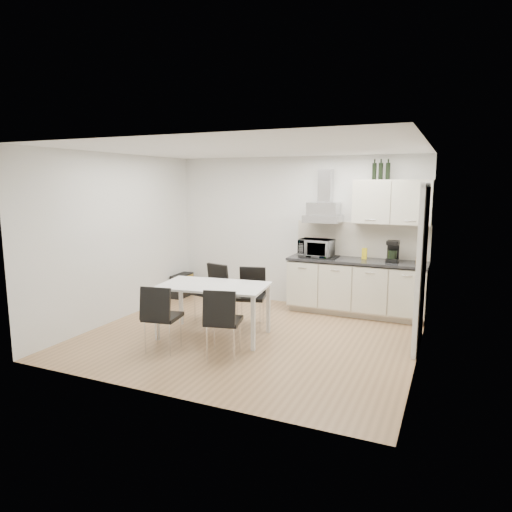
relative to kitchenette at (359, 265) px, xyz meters
The scene contains 15 objects.
ground 2.26m from the kitchenette, 124.24° to the right, with size 4.50×4.50×0.00m, color #A78158.
wall_back 1.30m from the kitchenette, 167.34° to the left, with size 4.50×0.10×2.60m, color silver.
wall_front 3.95m from the kitchenette, 107.55° to the right, with size 4.50×0.10×2.60m, color silver.
wall_left 3.87m from the kitchenette, 153.18° to the right, with size 0.10×4.00×2.60m, color silver.
wall_right 2.09m from the kitchenette, 58.35° to the right, with size 0.10×4.00×2.60m, color silver.
ceiling 2.75m from the kitchenette, 124.24° to the right, with size 4.50×4.50×0.00m, color white.
doorway 1.58m from the kitchenette, 49.02° to the right, with size 0.08×1.04×2.10m, color white.
kitchenette is the anchor object (origin of this frame).
dining_table 2.53m from the kitchenette, 130.33° to the right, with size 1.58×1.02×0.75m.
chair_far_left 2.46m from the kitchenette, 147.85° to the right, with size 0.44×0.50×0.88m, color black, non-canonical shape.
chair_far_right 1.91m from the kitchenette, 136.42° to the right, with size 0.44×0.50×0.88m, color black, non-canonical shape.
chair_near_left 3.34m from the kitchenette, 126.49° to the right, with size 0.44×0.50×0.88m, color black, non-canonical shape.
chair_near_right 2.80m from the kitchenette, 115.07° to the right, with size 0.44×0.50×0.88m, color black, non-canonical shape.
guitar_amp 3.36m from the kitchenette, behind, with size 0.24×0.53×0.43m.
floor_speaker 2.78m from the kitchenette, behind, with size 0.19×0.17×0.32m, color black.
Camera 1 is at (2.59, -5.64, 2.17)m, focal length 32.00 mm.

